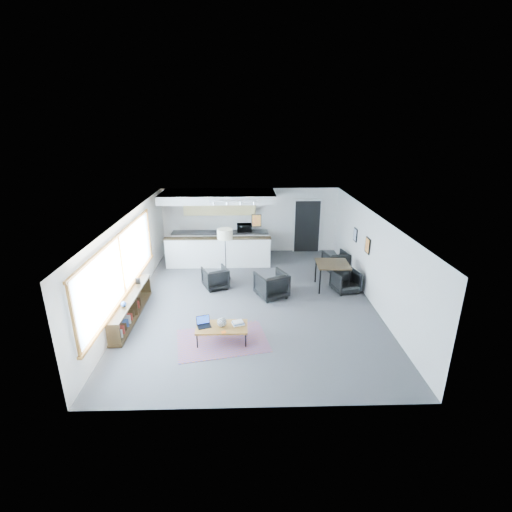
{
  "coord_description": "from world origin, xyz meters",
  "views": [
    {
      "loc": [
        -0.18,
        -10.05,
        5.03
      ],
      "look_at": [
        0.12,
        0.4,
        1.25
      ],
      "focal_mm": 26.0,
      "sensor_mm": 36.0,
      "label": 1
    }
  ],
  "objects_px": {
    "dining_table": "(333,265)",
    "dining_chair_far": "(335,262)",
    "book_stack": "(238,323)",
    "dining_chair_near": "(346,282)",
    "ceramic_pot": "(222,322)",
    "floor_lamp": "(225,236)",
    "microwave": "(244,227)",
    "armchair_right": "(271,283)",
    "armchair_left": "(215,277)",
    "laptop": "(204,323)",
    "coffee_table": "(222,327)"
  },
  "relations": [
    {
      "from": "armchair_right",
      "to": "dining_table",
      "type": "xyz_separation_m",
      "value": [
        1.97,
        0.58,
        0.34
      ]
    },
    {
      "from": "dining_chair_near",
      "to": "dining_chair_far",
      "type": "xyz_separation_m",
      "value": [
        0.07,
        1.71,
        0.01
      ]
    },
    {
      "from": "laptop",
      "to": "armchair_left",
      "type": "bearing_deg",
      "value": 70.4
    },
    {
      "from": "dining_table",
      "to": "microwave",
      "type": "bearing_deg",
      "value": 129.58
    },
    {
      "from": "book_stack",
      "to": "ceramic_pot",
      "type": "bearing_deg",
      "value": -167.26
    },
    {
      "from": "coffee_table",
      "to": "book_stack",
      "type": "distance_m",
      "value": 0.4
    },
    {
      "from": "laptop",
      "to": "floor_lamp",
      "type": "distance_m",
      "value": 3.93
    },
    {
      "from": "ceramic_pot",
      "to": "book_stack",
      "type": "bearing_deg",
      "value": 12.74
    },
    {
      "from": "ceramic_pot",
      "to": "microwave",
      "type": "xyz_separation_m",
      "value": [
        0.53,
        6.38,
        0.6
      ]
    },
    {
      "from": "coffee_table",
      "to": "microwave",
      "type": "height_order",
      "value": "microwave"
    },
    {
      "from": "laptop",
      "to": "dining_chair_far",
      "type": "height_order",
      "value": "dining_chair_far"
    },
    {
      "from": "coffee_table",
      "to": "dining_table",
      "type": "xyz_separation_m",
      "value": [
        3.33,
        2.99,
        0.4
      ]
    },
    {
      "from": "armchair_left",
      "to": "dining_chair_far",
      "type": "bearing_deg",
      "value": 175.06
    },
    {
      "from": "dining_table",
      "to": "armchair_left",
      "type": "bearing_deg",
      "value": 178.25
    },
    {
      "from": "book_stack",
      "to": "dining_chair_near",
      "type": "distance_m",
      "value": 4.24
    },
    {
      "from": "laptop",
      "to": "armchair_right",
      "type": "distance_m",
      "value": 2.97
    },
    {
      "from": "coffee_table",
      "to": "armchair_left",
      "type": "bearing_deg",
      "value": 96.91
    },
    {
      "from": "dining_chair_near",
      "to": "armchair_right",
      "type": "bearing_deg",
      "value": 173.16
    },
    {
      "from": "dining_table",
      "to": "floor_lamp",
      "type": "bearing_deg",
      "value": 166.37
    },
    {
      "from": "microwave",
      "to": "armchair_left",
      "type": "bearing_deg",
      "value": -111.07
    },
    {
      "from": "laptop",
      "to": "ceramic_pot",
      "type": "distance_m",
      "value": 0.45
    },
    {
      "from": "floor_lamp",
      "to": "dining_table",
      "type": "bearing_deg",
      "value": -13.63
    },
    {
      "from": "armchair_right",
      "to": "microwave",
      "type": "relative_size",
      "value": 1.54
    },
    {
      "from": "microwave",
      "to": "armchair_right",
      "type": "bearing_deg",
      "value": -83.44
    },
    {
      "from": "microwave",
      "to": "dining_chair_far",
      "type": "bearing_deg",
      "value": -36.12
    },
    {
      "from": "dining_table",
      "to": "dining_chair_near",
      "type": "height_order",
      "value": "dining_table"
    },
    {
      "from": "ceramic_pot",
      "to": "armchair_left",
      "type": "distance_m",
      "value": 3.14
    },
    {
      "from": "dining_chair_near",
      "to": "dining_table",
      "type": "bearing_deg",
      "value": 130.05
    },
    {
      "from": "dining_chair_far",
      "to": "dining_table",
      "type": "bearing_deg",
      "value": 59.73
    },
    {
      "from": "laptop",
      "to": "coffee_table",
      "type": "bearing_deg",
      "value": -26.11
    },
    {
      "from": "dining_chair_near",
      "to": "microwave",
      "type": "height_order",
      "value": "microwave"
    },
    {
      "from": "dining_chair_near",
      "to": "dining_chair_far",
      "type": "distance_m",
      "value": 1.71
    },
    {
      "from": "dining_chair_near",
      "to": "microwave",
      "type": "bearing_deg",
      "value": 116.82
    },
    {
      "from": "floor_lamp",
      "to": "microwave",
      "type": "height_order",
      "value": "floor_lamp"
    },
    {
      "from": "coffee_table",
      "to": "armchair_left",
      "type": "xyz_separation_m",
      "value": [
        -0.39,
        3.11,
        0.0
      ]
    },
    {
      "from": "book_stack",
      "to": "armchair_left",
      "type": "distance_m",
      "value": 3.13
    },
    {
      "from": "dining_chair_far",
      "to": "laptop",
      "type": "bearing_deg",
      "value": 33.2
    },
    {
      "from": "ceramic_pot",
      "to": "floor_lamp",
      "type": "bearing_deg",
      "value": 91.32
    },
    {
      "from": "laptop",
      "to": "dining_chair_far",
      "type": "relative_size",
      "value": 0.57
    },
    {
      "from": "ceramic_pot",
      "to": "floor_lamp",
      "type": "relative_size",
      "value": 0.13
    },
    {
      "from": "dining_table",
      "to": "dining_chair_far",
      "type": "distance_m",
      "value": 1.57
    },
    {
      "from": "ceramic_pot",
      "to": "dining_table",
      "type": "height_order",
      "value": "dining_table"
    },
    {
      "from": "coffee_table",
      "to": "armchair_right",
      "type": "xyz_separation_m",
      "value": [
        1.36,
        2.41,
        0.06
      ]
    },
    {
      "from": "ceramic_pot",
      "to": "microwave",
      "type": "distance_m",
      "value": 6.43
    },
    {
      "from": "coffee_table",
      "to": "floor_lamp",
      "type": "height_order",
      "value": "floor_lamp"
    },
    {
      "from": "dining_table",
      "to": "microwave",
      "type": "relative_size",
      "value": 1.84
    },
    {
      "from": "laptop",
      "to": "armchair_left",
      "type": "xyz_separation_m",
      "value": [
        0.05,
        3.05,
        -0.09
      ]
    },
    {
      "from": "book_stack",
      "to": "armchair_right",
      "type": "bearing_deg",
      "value": 67.41
    },
    {
      "from": "book_stack",
      "to": "dining_table",
      "type": "relative_size",
      "value": 0.33
    },
    {
      "from": "ceramic_pot",
      "to": "armchair_right",
      "type": "height_order",
      "value": "armchair_right"
    }
  ]
}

